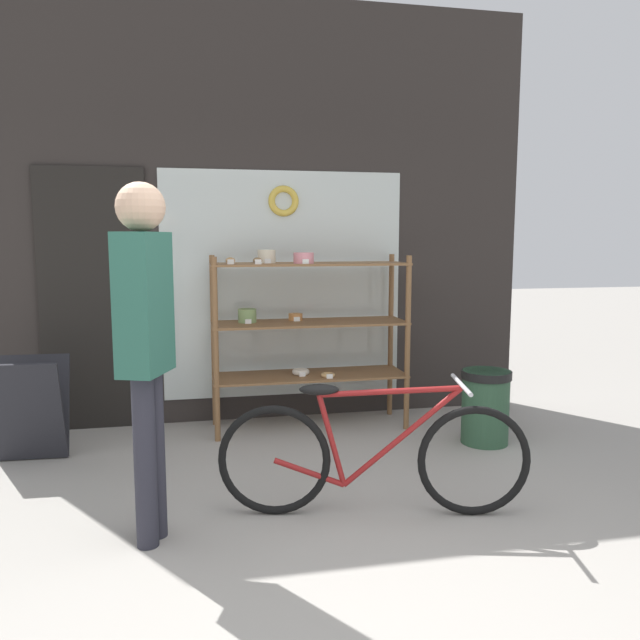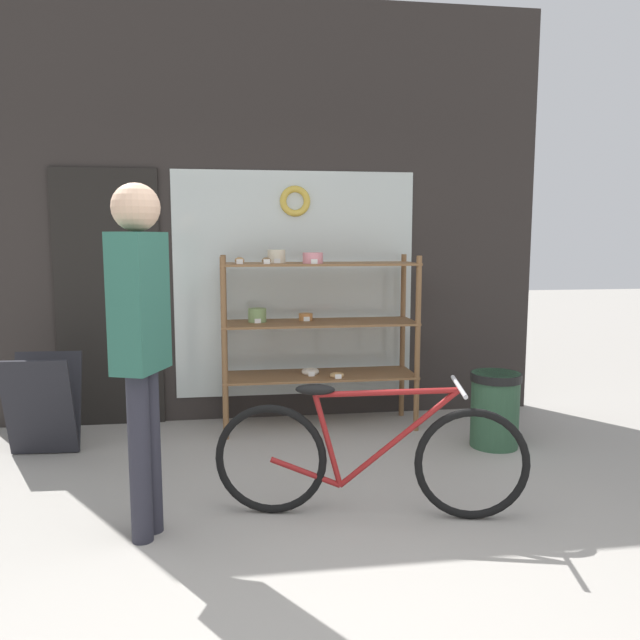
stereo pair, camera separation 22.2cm
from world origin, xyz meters
name	(u,v)px [view 2 (the right image)]	position (x,y,z in m)	size (l,w,h in m)	color
ground_plane	(319,602)	(0.00, 0.00, 0.00)	(30.00, 30.00, 0.00)	gray
storefront_facade	(266,221)	(-0.04, 2.86, 1.69)	(4.64, 0.13, 3.48)	#2D2826
display_case	(314,321)	(0.32, 2.48, 0.88)	(1.56, 0.48, 1.45)	brown
bicycle	(369,457)	(0.39, 0.79, 0.34)	(1.71, 0.53, 0.76)	black
sandwich_board	(43,405)	(-1.69, 2.12, 0.36)	(0.49, 0.40, 0.71)	#232328
pedestrian	(140,330)	(-0.80, 0.72, 1.09)	(0.28, 0.36, 1.81)	#282833
trash_bin	(495,406)	(1.58, 1.81, 0.31)	(0.37, 0.37, 0.56)	#2D5138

